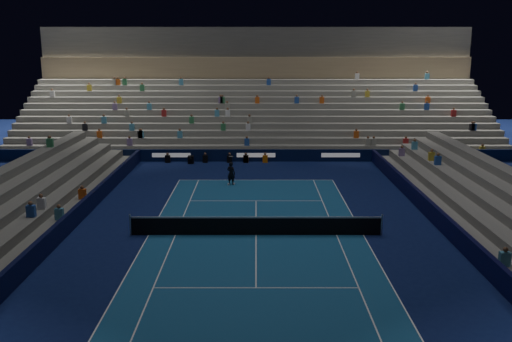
% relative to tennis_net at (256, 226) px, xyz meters
% --- Properties ---
extents(ground, '(90.00, 90.00, 0.00)m').
position_rel_tennis_net_xyz_m(ground, '(0.00, 0.00, -0.50)').
color(ground, '#0B1544').
rests_on(ground, ground).
extents(court_surface, '(10.97, 23.77, 0.01)m').
position_rel_tennis_net_xyz_m(court_surface, '(0.00, 0.00, -0.50)').
color(court_surface, navy).
rests_on(court_surface, ground).
extents(sponsor_barrier_far, '(44.00, 0.25, 1.00)m').
position_rel_tennis_net_xyz_m(sponsor_barrier_far, '(0.00, 18.50, -0.00)').
color(sponsor_barrier_far, black).
rests_on(sponsor_barrier_far, ground).
extents(sponsor_barrier_east, '(0.25, 37.00, 1.00)m').
position_rel_tennis_net_xyz_m(sponsor_barrier_east, '(9.70, 0.00, -0.00)').
color(sponsor_barrier_east, black).
rests_on(sponsor_barrier_east, ground).
extents(sponsor_barrier_west, '(0.25, 37.00, 1.00)m').
position_rel_tennis_net_xyz_m(sponsor_barrier_west, '(-9.70, 0.00, -0.00)').
color(sponsor_barrier_west, black).
rests_on(sponsor_barrier_west, ground).
extents(grandstand_main, '(44.00, 15.20, 11.20)m').
position_rel_tennis_net_xyz_m(grandstand_main, '(0.00, 27.90, 2.87)').
color(grandstand_main, slate).
rests_on(grandstand_main, ground).
extents(tennis_net, '(12.90, 0.10, 1.10)m').
position_rel_tennis_net_xyz_m(tennis_net, '(0.00, 0.00, 0.00)').
color(tennis_net, '#B2B2B7').
rests_on(tennis_net, ground).
extents(tennis_player, '(0.70, 0.59, 1.62)m').
position_rel_tennis_net_xyz_m(tennis_player, '(-1.72, 10.54, 0.31)').
color(tennis_player, black).
rests_on(tennis_player, ground).
extents(broadcast_camera, '(0.46, 0.91, 0.61)m').
position_rel_tennis_net_xyz_m(broadcast_camera, '(-5.32, 17.65, -0.19)').
color(broadcast_camera, black).
rests_on(broadcast_camera, ground).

